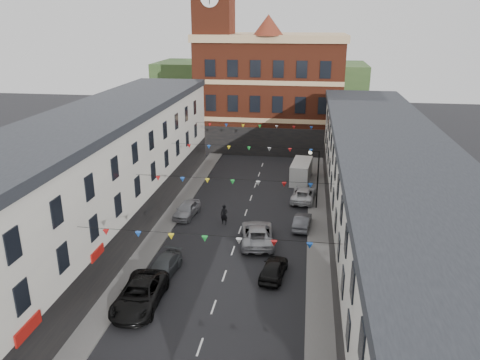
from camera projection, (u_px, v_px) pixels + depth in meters
The scene contains 18 objects.
ground at pixel (224, 276), 34.52m from camera, with size 160.00×160.00×0.00m, color black.
pavement_left at pixel (144, 256), 37.31m from camera, with size 1.80×64.00×0.15m, color #605E5B.
pavement_right at pixel (318, 268), 35.42m from camera, with size 1.80×64.00×0.15m, color #605E5B.
terrace_left at pixel (73, 195), 35.32m from camera, with size 8.40×56.00×10.70m.
terrace_right at pixel (394, 220), 32.25m from camera, with size 8.40×56.00×9.70m.
civic_building at pixel (270, 91), 67.33m from camera, with size 20.60×13.30×18.50m.
clock_tower at pixel (214, 42), 63.38m from camera, with size 5.60×5.60×30.00m.
distant_hill at pixel (260, 89), 91.39m from camera, with size 40.00×14.00×10.00m, color #2D4D23.
street_lamp at pixel (316, 172), 45.43m from camera, with size 1.10×0.36×6.00m.
car_left_c at pixel (140, 295), 30.73m from camera, with size 2.68×5.82×1.62m, color black.
car_left_d at pixel (163, 267), 34.55m from camera, with size 1.78×4.38×1.27m, color #43484B.
car_left_e at pixel (187, 209), 44.70m from camera, with size 1.68×4.18×1.42m, color #9C9EA5.
car_right_d at pixel (274, 268), 34.19m from camera, with size 1.63×4.06×1.38m, color black.
car_right_e at pixel (302, 221), 42.20m from camera, with size 1.36×3.89×1.28m, color #515259.
car_right_f at pixel (304, 194), 48.58m from camera, with size 2.32×5.03×1.40m, color silver.
moving_car at pixel (257, 234), 39.46m from camera, with size 2.65×5.75×1.60m, color #A9AAB0.
white_van at pixel (301, 171), 54.30m from camera, with size 2.04×5.32×2.35m, color silver.
pedestrian at pixel (224, 215), 42.86m from camera, with size 0.70×0.46×1.92m, color black.
Camera 1 is at (5.56, -29.81, 18.00)m, focal length 35.00 mm.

